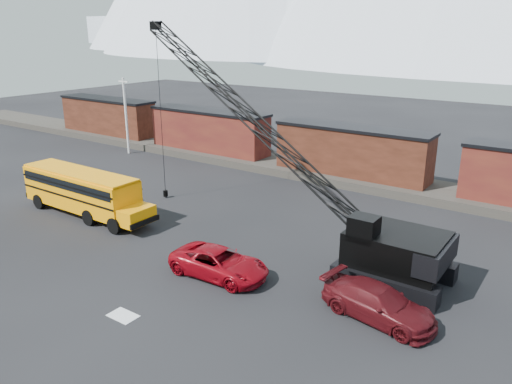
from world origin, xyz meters
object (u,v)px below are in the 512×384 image
red_pickup (219,263)px  maroon_suv (378,303)px  crawler_crane (252,119)px  school_bus (84,191)px

red_pickup → maroon_suv: size_ratio=1.01×
maroon_suv → red_pickup: bearing=105.1°
crawler_crane → maroon_suv: bearing=-26.4°
red_pickup → crawler_crane: (-2.37, 6.38, 6.66)m
school_bus → maroon_suv: school_bus is taller
red_pickup → crawler_crane: bearing=17.6°
red_pickup → maroon_suv: (8.62, 0.93, 0.02)m
maroon_suv → crawler_crane: crawler_crane is taller
maroon_suv → school_bus: bearing=96.7°
crawler_crane → school_bus: bearing=-158.2°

